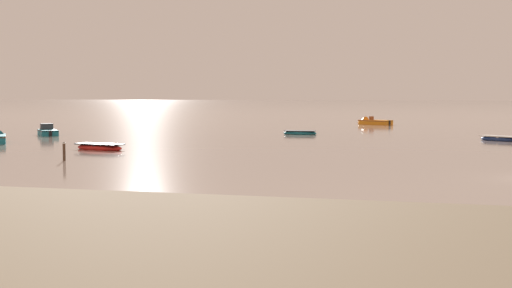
# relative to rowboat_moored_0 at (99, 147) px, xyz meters

# --- Properties ---
(rowboat_moored_0) EXTENTS (4.46, 2.40, 0.67)m
(rowboat_moored_0) POSITION_rel_rowboat_moored_0_xyz_m (0.00, 0.00, 0.00)
(rowboat_moored_0) COLOR red
(rowboat_moored_0) RESTS_ON ground
(rowboat_moored_1) EXTENTS (4.03, 3.33, 0.62)m
(rowboat_moored_1) POSITION_rel_rowboat_moored_0_xyz_m (30.78, 18.91, -0.01)
(rowboat_moored_1) COLOR navy
(rowboat_moored_1) RESTS_ON ground
(motorboat_moored_1) EXTENTS (5.51, 4.08, 1.81)m
(motorboat_moored_1) POSITION_rel_rowboat_moored_0_xyz_m (15.85, 49.76, 0.07)
(motorboat_moored_1) COLOR orange
(motorboat_moored_1) RESTS_ON ground
(motorboat_moored_2) EXTENTS (4.17, 4.69, 1.78)m
(motorboat_moored_2) POSITION_rel_rowboat_moored_0_xyz_m (-14.41, 16.25, 0.09)
(motorboat_moored_2) COLOR #197084
(motorboat_moored_2) RESTS_ON ground
(rowboat_moored_2) EXTENTS (3.59, 1.30, 0.56)m
(rowboat_moored_2) POSITION_rel_rowboat_moored_0_xyz_m (10.95, 24.17, -0.03)
(rowboat_moored_2) COLOR #197084
(rowboat_moored_2) RESTS_ON ground
(mooring_post_near) EXTENTS (0.22, 0.22, 1.32)m
(mooring_post_near) POSITION_rel_rowboat_moored_0_xyz_m (1.94, -8.65, 0.40)
(mooring_post_near) COLOR #493323
(mooring_post_near) RESTS_ON ground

